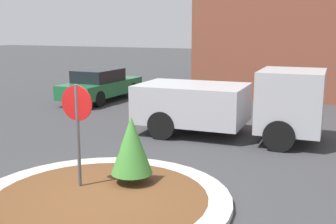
# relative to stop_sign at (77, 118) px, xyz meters

# --- Properties ---
(ground_plane) EXTENTS (120.00, 120.00, 0.00)m
(ground_plane) POSITION_rel_stop_sign_xyz_m (0.69, -0.32, -1.53)
(ground_plane) COLOR #38383A
(traffic_island) EXTENTS (5.02, 5.02, 0.13)m
(traffic_island) POSITION_rel_stop_sign_xyz_m (0.69, -0.32, -1.46)
(traffic_island) COLOR #BCB7AD
(traffic_island) RESTS_ON ground_plane
(stop_sign) EXTENTS (0.71, 0.07, 2.21)m
(stop_sign) POSITION_rel_stop_sign_xyz_m (0.00, 0.00, 0.00)
(stop_sign) COLOR #4C4C51
(stop_sign) RESTS_ON ground_plane
(island_shrub) EXTENTS (0.86, 0.86, 1.40)m
(island_shrub) POSITION_rel_stop_sign_xyz_m (0.88, 0.60, -0.60)
(island_shrub) COLOR brown
(island_shrub) RESTS_ON traffic_island
(utility_truck) EXTENTS (5.60, 2.49, 2.11)m
(utility_truck) POSITION_rel_stop_sign_xyz_m (1.64, 5.55, -0.46)
(utility_truck) COLOR #B2B2B7
(utility_truck) RESTS_ON ground_plane
(storefront_building) EXTENTS (12.78, 6.07, 6.33)m
(storefront_building) POSITION_rel_stop_sign_xyz_m (4.01, 15.68, 1.64)
(storefront_building) COLOR brown
(storefront_building) RESTS_ON ground_plane
(parked_sedan_green) EXTENTS (1.83, 4.67, 1.46)m
(parked_sedan_green) POSITION_rel_stop_sign_xyz_m (-5.61, 9.56, -0.79)
(parked_sedan_green) COLOR #1E6638
(parked_sedan_green) RESTS_ON ground_plane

